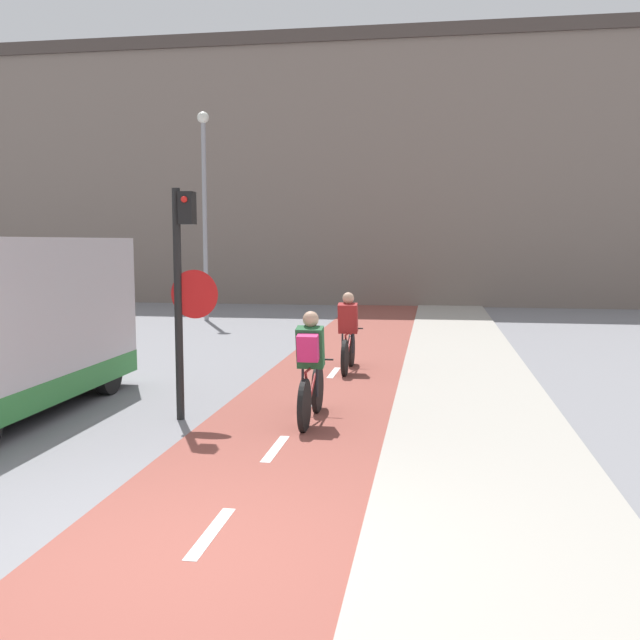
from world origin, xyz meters
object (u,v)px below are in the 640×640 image
street_lamp_far (204,193)px  cyclist_near (311,371)px  cyclist_far (348,337)px  traffic_light_pole (183,278)px

street_lamp_far → cyclist_near: bearing=-65.7°
cyclist_near → cyclist_far: size_ratio=1.01×
street_lamp_far → cyclist_far: bearing=-56.0°
traffic_light_pole → cyclist_far: bearing=65.9°
street_lamp_far → cyclist_far: street_lamp_far is taller
street_lamp_far → traffic_light_pole: bearing=-73.2°
traffic_light_pole → cyclist_near: (1.75, 0.10, -1.26)m
traffic_light_pole → cyclist_far: size_ratio=1.83×
traffic_light_pole → street_lamp_far: 12.81m
cyclist_far → traffic_light_pole: bearing=-114.1°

